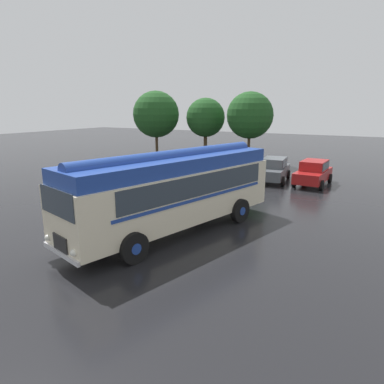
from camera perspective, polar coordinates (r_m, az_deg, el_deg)
ground_plane at (r=14.33m, az=-6.53°, el=-7.26°), size 120.00×120.00×0.00m
vintage_bus at (r=14.24m, az=-3.01°, el=0.67°), size 4.92×10.38×3.49m
car_near_left at (r=26.99m, az=8.63°, el=4.55°), size 2.22×4.32×1.66m
car_mid_left at (r=25.26m, az=13.45°, el=3.69°), size 2.28×4.35×1.66m
car_mid_right at (r=24.78m, az=19.56°, el=3.08°), size 2.13×4.28×1.66m
tree_far_left at (r=36.24m, az=-5.89°, el=12.81°), size 4.73×4.73×6.85m
tree_left_of_centre at (r=35.20m, az=2.08°, el=12.31°), size 3.97×3.86×6.13m
tree_centre at (r=32.53m, az=9.46°, el=12.37°), size 4.25×4.25×6.60m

